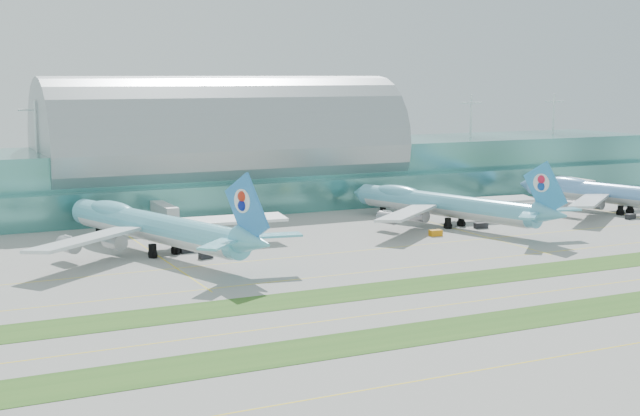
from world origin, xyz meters
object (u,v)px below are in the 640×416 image
terminal (224,163)px  airliner_c (443,203)px  airliner_b (152,225)px  airliner_d (614,193)px

terminal → airliner_c: (43.44, -65.88, -7.67)m
terminal → airliner_b: size_ratio=4.21×
airliner_b → airliner_c: size_ratio=1.07×
airliner_b → airliner_c: airliner_b is taller
airliner_c → terminal: bearing=106.0°
airliner_b → airliner_d: airliner_b is taller
airliner_b → airliner_c: bearing=-15.9°
airliner_b → airliner_c: (86.92, 3.49, -0.50)m
terminal → airliner_d: size_ratio=4.60×
airliner_b → terminal: bearing=39.7°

